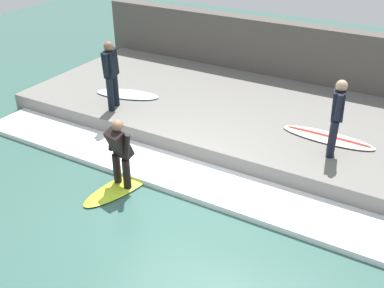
{
  "coord_description": "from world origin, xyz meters",
  "views": [
    {
      "loc": [
        -5.66,
        -3.68,
        4.92
      ],
      "look_at": [
        0.77,
        0.0,
        0.7
      ],
      "focal_mm": 42.0,
      "sensor_mm": 36.0,
      "label": 1
    }
  ],
  "objects_px": {
    "surfboard_riding": "(123,185)",
    "surfboard_waiting_far": "(328,137)",
    "surfer_riding": "(120,150)",
    "surfboard_waiting_near": "(127,94)",
    "surfer_waiting_near": "(111,72)",
    "surfer_waiting_far": "(337,114)"
  },
  "relations": [
    {
      "from": "surfboard_riding",
      "to": "surfboard_waiting_far",
      "type": "xyz_separation_m",
      "value": [
        3.01,
        -3.01,
        0.43
      ]
    },
    {
      "from": "surfer_riding",
      "to": "surfboard_waiting_far",
      "type": "relative_size",
      "value": 0.7
    },
    {
      "from": "surfboard_waiting_near",
      "to": "surfer_waiting_near",
      "type": "bearing_deg",
      "value": -166.92
    },
    {
      "from": "surfboard_waiting_near",
      "to": "surfboard_waiting_far",
      "type": "bearing_deg",
      "value": -87.04
    },
    {
      "from": "surfboard_waiting_far",
      "to": "surfboard_riding",
      "type": "bearing_deg",
      "value": 134.98
    },
    {
      "from": "surfboard_waiting_near",
      "to": "surfer_riding",
      "type": "bearing_deg",
      "value": -144.96
    },
    {
      "from": "surfboard_riding",
      "to": "surfer_waiting_near",
      "type": "xyz_separation_m",
      "value": [
        2.02,
        1.76,
        1.29
      ]
    },
    {
      "from": "surfboard_riding",
      "to": "surfer_waiting_far",
      "type": "distance_m",
      "value": 4.23
    },
    {
      "from": "surfboard_riding",
      "to": "surfer_waiting_near",
      "type": "relative_size",
      "value": 1.17
    },
    {
      "from": "surfer_waiting_near",
      "to": "surfer_waiting_far",
      "type": "bearing_deg",
      "value": -84.94
    },
    {
      "from": "surfer_waiting_far",
      "to": "surfboard_waiting_far",
      "type": "distance_m",
      "value": 1.01
    },
    {
      "from": "surfboard_riding",
      "to": "surfboard_waiting_far",
      "type": "distance_m",
      "value": 4.28
    },
    {
      "from": "surfboard_waiting_near",
      "to": "surfer_waiting_far",
      "type": "relative_size",
      "value": 1.14
    },
    {
      "from": "surfboard_waiting_far",
      "to": "surfer_waiting_near",
      "type": "bearing_deg",
      "value": 101.8
    },
    {
      "from": "surfboard_riding",
      "to": "surfer_waiting_far",
      "type": "xyz_separation_m",
      "value": [
        2.46,
        -3.21,
        1.25
      ]
    },
    {
      "from": "surfer_riding",
      "to": "surfer_waiting_near",
      "type": "bearing_deg",
      "value": 41.15
    },
    {
      "from": "surfboard_riding",
      "to": "surfboard_waiting_near",
      "type": "distance_m",
      "value": 3.39
    },
    {
      "from": "surfer_waiting_far",
      "to": "surfboard_waiting_far",
      "type": "bearing_deg",
      "value": 19.05
    },
    {
      "from": "surfer_riding",
      "to": "surfboard_waiting_far",
      "type": "bearing_deg",
      "value": -45.02
    },
    {
      "from": "surfer_waiting_far",
      "to": "surfboard_waiting_far",
      "type": "relative_size",
      "value": 0.79
    },
    {
      "from": "surfboard_riding",
      "to": "surfer_waiting_far",
      "type": "relative_size",
      "value": 1.23
    },
    {
      "from": "surfer_waiting_near",
      "to": "surfboard_waiting_near",
      "type": "relative_size",
      "value": 0.92
    }
  ]
}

